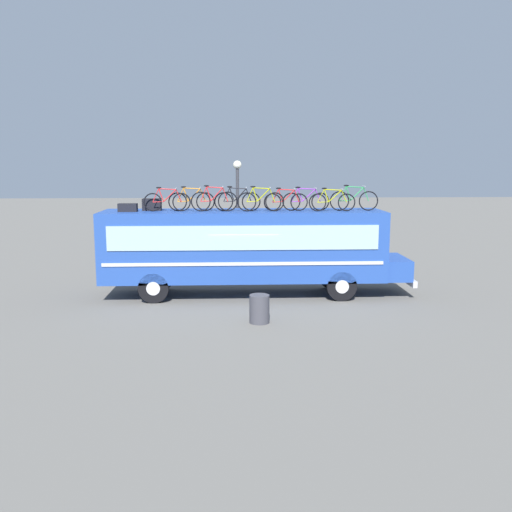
{
  "coord_description": "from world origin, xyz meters",
  "views": [
    {
      "loc": [
        -0.45,
        -20.9,
        5.01
      ],
      "look_at": [
        0.49,
        0.0,
        1.51
      ],
      "focal_mm": 39.3,
      "sensor_mm": 36.0,
      "label": 1
    }
  ],
  "objects_px": {
    "rooftop_bicycle_2": "(191,201)",
    "luggage_bag_1": "(128,208)",
    "rooftop_bicycle_8": "(332,201)",
    "rooftop_bicycle_1": "(167,201)",
    "rooftop_bicycle_6": "(286,201)",
    "rooftop_bicycle_4": "(237,201)",
    "street_lamp": "(238,202)",
    "trash_bin": "(259,309)",
    "rooftop_bicycle_7": "(306,201)",
    "rooftop_bicycle_3": "(214,201)",
    "luggage_bag_2": "(152,205)",
    "rooftop_bicycle_5": "(261,201)",
    "bus": "(247,246)",
    "rooftop_bicycle_9": "(354,200)"
  },
  "relations": [
    {
      "from": "rooftop_bicycle_2",
      "to": "street_lamp",
      "type": "relative_size",
      "value": 0.34
    },
    {
      "from": "trash_bin",
      "to": "luggage_bag_2",
      "type": "bearing_deg",
      "value": 133.35
    },
    {
      "from": "rooftop_bicycle_7",
      "to": "rooftop_bicycle_9",
      "type": "distance_m",
      "value": 1.79
    },
    {
      "from": "rooftop_bicycle_2",
      "to": "luggage_bag_1",
      "type": "bearing_deg",
      "value": -175.3
    },
    {
      "from": "rooftop_bicycle_4",
      "to": "rooftop_bicycle_7",
      "type": "height_order",
      "value": "rooftop_bicycle_4"
    },
    {
      "from": "rooftop_bicycle_4",
      "to": "rooftop_bicycle_5",
      "type": "relative_size",
      "value": 0.99
    },
    {
      "from": "rooftop_bicycle_6",
      "to": "rooftop_bicycle_7",
      "type": "bearing_deg",
      "value": 4.37
    },
    {
      "from": "rooftop_bicycle_1",
      "to": "rooftop_bicycle_3",
      "type": "xyz_separation_m",
      "value": [
        1.74,
        -0.1,
        0.02
      ]
    },
    {
      "from": "trash_bin",
      "to": "bus",
      "type": "bearing_deg",
      "value": 94.15
    },
    {
      "from": "rooftop_bicycle_7",
      "to": "trash_bin",
      "type": "height_order",
      "value": "rooftop_bicycle_7"
    },
    {
      "from": "rooftop_bicycle_2",
      "to": "rooftop_bicycle_4",
      "type": "relative_size",
      "value": 1.0
    },
    {
      "from": "trash_bin",
      "to": "rooftop_bicycle_2",
      "type": "bearing_deg",
      "value": 121.98
    },
    {
      "from": "rooftop_bicycle_3",
      "to": "rooftop_bicycle_4",
      "type": "bearing_deg",
      "value": 6.51
    },
    {
      "from": "rooftop_bicycle_6",
      "to": "street_lamp",
      "type": "relative_size",
      "value": 0.32
    },
    {
      "from": "rooftop_bicycle_1",
      "to": "rooftop_bicycle_7",
      "type": "bearing_deg",
      "value": 0.24
    },
    {
      "from": "rooftop_bicycle_1",
      "to": "rooftop_bicycle_6",
      "type": "distance_m",
      "value": 4.38
    },
    {
      "from": "luggage_bag_1",
      "to": "rooftop_bicycle_3",
      "type": "distance_m",
      "value": 3.17
    },
    {
      "from": "street_lamp",
      "to": "rooftop_bicycle_3",
      "type": "bearing_deg",
      "value": -102.01
    },
    {
      "from": "rooftop_bicycle_1",
      "to": "rooftop_bicycle_8",
      "type": "height_order",
      "value": "rooftop_bicycle_1"
    },
    {
      "from": "street_lamp",
      "to": "bus",
      "type": "bearing_deg",
      "value": -85.68
    },
    {
      "from": "rooftop_bicycle_2",
      "to": "trash_bin",
      "type": "distance_m",
      "value": 5.43
    },
    {
      "from": "rooftop_bicycle_4",
      "to": "rooftop_bicycle_8",
      "type": "bearing_deg",
      "value": -3.89
    },
    {
      "from": "rooftop_bicycle_8",
      "to": "rooftop_bicycle_1",
      "type": "bearing_deg",
      "value": 177.73
    },
    {
      "from": "bus",
      "to": "luggage_bag_1",
      "type": "height_order",
      "value": "luggage_bag_1"
    },
    {
      "from": "rooftop_bicycle_9",
      "to": "street_lamp",
      "type": "bearing_deg",
      "value": 135.33
    },
    {
      "from": "rooftop_bicycle_2",
      "to": "rooftop_bicycle_6",
      "type": "relative_size",
      "value": 1.05
    },
    {
      "from": "rooftop_bicycle_4",
      "to": "street_lamp",
      "type": "xyz_separation_m",
      "value": [
        0.06,
        4.18,
        -0.34
      ]
    },
    {
      "from": "rooftop_bicycle_9",
      "to": "rooftop_bicycle_3",
      "type": "bearing_deg",
      "value": -179.55
    },
    {
      "from": "luggage_bag_2",
      "to": "rooftop_bicycle_7",
      "type": "distance_m",
      "value": 5.77
    },
    {
      "from": "luggage_bag_1",
      "to": "rooftop_bicycle_5",
      "type": "distance_m",
      "value": 4.88
    },
    {
      "from": "street_lamp",
      "to": "rooftop_bicycle_2",
      "type": "bearing_deg",
      "value": -113.25
    },
    {
      "from": "rooftop_bicycle_3",
      "to": "luggage_bag_2",
      "type": "bearing_deg",
      "value": 167.69
    },
    {
      "from": "rooftop_bicycle_6",
      "to": "luggage_bag_1",
      "type": "bearing_deg",
      "value": -179.36
    },
    {
      "from": "rooftop_bicycle_5",
      "to": "rooftop_bicycle_4",
      "type": "bearing_deg",
      "value": 168.8
    },
    {
      "from": "street_lamp",
      "to": "luggage_bag_2",
      "type": "bearing_deg",
      "value": -130.87
    },
    {
      "from": "rooftop_bicycle_1",
      "to": "street_lamp",
      "type": "bearing_deg",
      "value": 57.64
    },
    {
      "from": "bus",
      "to": "rooftop_bicycle_4",
      "type": "xyz_separation_m",
      "value": [
        -0.36,
        -0.13,
        1.73
      ]
    },
    {
      "from": "luggage_bag_2",
      "to": "rooftop_bicycle_4",
      "type": "xyz_separation_m",
      "value": [
        3.2,
        -0.42,
        0.16
      ]
    },
    {
      "from": "rooftop_bicycle_1",
      "to": "luggage_bag_1",
      "type": "bearing_deg",
      "value": -175.92
    },
    {
      "from": "luggage_bag_1",
      "to": "rooftop_bicycle_6",
      "type": "height_order",
      "value": "rooftop_bicycle_6"
    },
    {
      "from": "trash_bin",
      "to": "rooftop_bicycle_6",
      "type": "bearing_deg",
      "value": 72.27
    },
    {
      "from": "rooftop_bicycle_4",
      "to": "luggage_bag_2",
      "type": "bearing_deg",
      "value": 172.61
    },
    {
      "from": "rooftop_bicycle_1",
      "to": "rooftop_bicycle_5",
      "type": "relative_size",
      "value": 1.0
    },
    {
      "from": "luggage_bag_2",
      "to": "rooftop_bicycle_3",
      "type": "bearing_deg",
      "value": -12.31
    },
    {
      "from": "rooftop_bicycle_4",
      "to": "rooftop_bicycle_5",
      "type": "bearing_deg",
      "value": -11.2
    },
    {
      "from": "rooftop_bicycle_2",
      "to": "trash_bin",
      "type": "bearing_deg",
      "value": -58.02
    },
    {
      "from": "rooftop_bicycle_1",
      "to": "rooftop_bicycle_5",
      "type": "xyz_separation_m",
      "value": [
        3.45,
        -0.17,
        0.01
      ]
    },
    {
      "from": "rooftop_bicycle_7",
      "to": "rooftop_bicycle_6",
      "type": "bearing_deg",
      "value": -175.63
    },
    {
      "from": "rooftop_bicycle_4",
      "to": "bus",
      "type": "bearing_deg",
      "value": 20.2
    },
    {
      "from": "trash_bin",
      "to": "rooftop_bicycle_8",
      "type": "bearing_deg",
      "value": 50.15
    }
  ]
}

